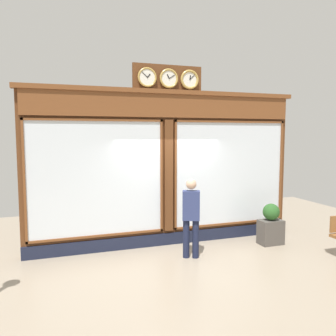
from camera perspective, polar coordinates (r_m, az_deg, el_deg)
ground_plane at (r=6.06m, az=9.23°, el=-20.13°), size 14.00×14.00×0.00m
shop_facade at (r=8.19m, az=-0.29°, el=0.12°), size 6.62×0.42×4.20m
pedestrian at (r=7.35m, az=3.83°, el=-7.70°), size 0.42×0.34×1.69m
planter_box at (r=8.73m, az=16.59°, el=-10.11°), size 0.56×0.36×0.58m
planter_shrub at (r=8.61m, az=16.69°, el=-6.96°), size 0.40×0.40×0.40m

